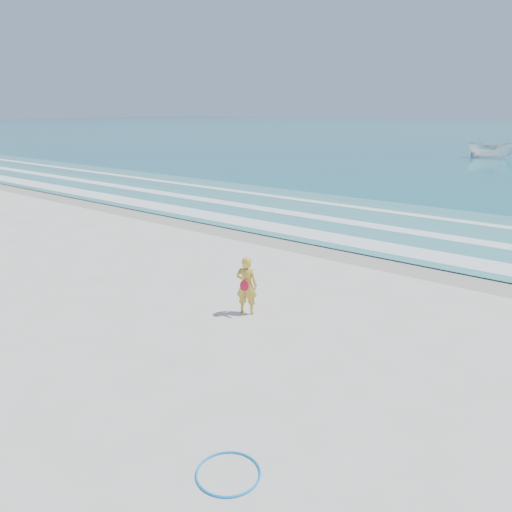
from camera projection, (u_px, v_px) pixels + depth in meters
The scene contains 9 objects.
ground at pixel (135, 334), 11.43m from camera, with size 400.00×400.00×0.00m, color silver.
wet_sand at pixel (334, 250), 18.17m from camera, with size 400.00×2.40×0.00m, color #B2A893.
shallow at pixel (391, 224), 21.90m from camera, with size 400.00×10.00×0.01m, color #59B7AD.
foam_near at pixel (351, 241), 19.13m from camera, with size 400.00×1.40×0.01m, color white.
foam_mid at pixel (384, 227), 21.30m from camera, with size 400.00×0.90×0.01m, color white.
foam_far at pixel (413, 215), 23.77m from camera, with size 400.00×0.60×0.01m, color white.
hoop at pixel (228, 473), 7.07m from camera, with size 0.94×0.94×0.03m, color #0D94F1.
boat at pixel (492, 149), 49.92m from camera, with size 1.69×4.48×1.73m, color white.
woman at pixel (247, 285), 12.39m from camera, with size 0.63×0.53×1.48m.
Camera 1 is at (8.68, -6.42, 5.00)m, focal length 35.00 mm.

